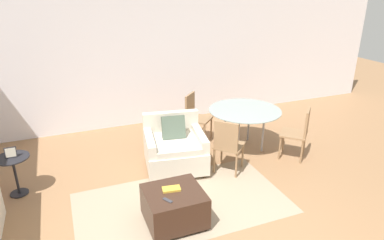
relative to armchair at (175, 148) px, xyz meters
name	(u,v)px	position (x,y,z in m)	size (l,w,h in m)	color
wall_back	(132,60)	(-0.18, 2.09, 1.04)	(12.00, 0.06, 2.75)	white
area_rug	(182,203)	(-0.23, -0.98, -0.34)	(2.85, 1.58, 0.01)	gray
armchair	(175,148)	(0.00, 0.00, 0.00)	(1.05, 1.04, 0.87)	beige
ottoman	(174,206)	(-0.46, -1.32, -0.10)	(0.71, 0.66, 0.45)	#382319
book_stack	(171,189)	(-0.48, -1.27, 0.12)	(0.24, 0.15, 0.03)	gold
tv_remote_primary	(168,200)	(-0.59, -1.47, 0.12)	(0.10, 0.14, 0.01)	#333338
side_table	(14,168)	(-2.33, 0.09, 0.08)	(0.46, 0.46, 0.59)	black
picture_frame	(11,152)	(-2.33, 0.09, 0.32)	(0.15, 0.06, 0.15)	black
dining_table	(245,113)	(1.38, 0.21, 0.34)	(1.27, 1.27, 0.74)	#8C9E99
dining_chair_near_left	(228,143)	(0.71, -0.47, 0.18)	(0.59, 0.59, 0.90)	#93704C
dining_chair_near_right	(300,130)	(2.06, -0.47, 0.18)	(0.59, 0.59, 0.90)	#93704C
dining_chair_far_left	(195,114)	(0.71, 0.88, 0.18)	(0.59, 0.59, 0.90)	#93704C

